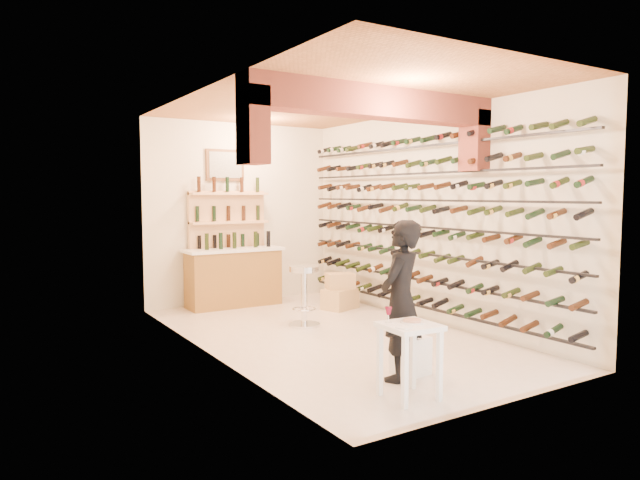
# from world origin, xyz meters

# --- Properties ---
(ground) EXTENTS (6.00, 6.00, 0.00)m
(ground) POSITION_xyz_m (0.00, 0.00, 0.00)
(ground) COLOR beige
(ground) RESTS_ON ground
(room_shell) EXTENTS (3.52, 6.02, 3.21)m
(room_shell) POSITION_xyz_m (0.00, -0.26, 2.25)
(room_shell) COLOR beige
(room_shell) RESTS_ON ground
(wine_rack) EXTENTS (0.32, 5.70, 2.56)m
(wine_rack) POSITION_xyz_m (1.53, 0.00, 1.55)
(wine_rack) COLOR black
(wine_rack) RESTS_ON ground
(back_counter) EXTENTS (1.70, 0.62, 1.29)m
(back_counter) POSITION_xyz_m (-0.30, 2.65, 0.53)
(back_counter) COLOR olive
(back_counter) RESTS_ON ground
(back_shelving) EXTENTS (1.40, 0.31, 2.73)m
(back_shelving) POSITION_xyz_m (-0.30, 2.89, 1.17)
(back_shelving) COLOR #E3B27F
(back_shelving) RESTS_ON ground
(tasting_table) EXTENTS (0.52, 0.52, 0.87)m
(tasting_table) POSITION_xyz_m (-0.69, -2.41, 0.59)
(tasting_table) COLOR white
(tasting_table) RESTS_ON ground
(white_stool) EXTENTS (0.35, 0.35, 0.41)m
(white_stool) POSITION_xyz_m (-0.18, -1.84, 0.21)
(white_stool) COLOR white
(white_stool) RESTS_ON ground
(person) EXTENTS (0.73, 0.64, 1.68)m
(person) POSITION_xyz_m (-0.40, -1.93, 0.84)
(person) COLOR black
(person) RESTS_ON ground
(chrome_barstool) EXTENTS (0.46, 0.46, 0.89)m
(chrome_barstool) POSITION_xyz_m (-0.02, 0.70, 0.52)
(chrome_barstool) COLOR silver
(chrome_barstool) RESTS_ON ground
(crate_lower) EXTENTS (0.67, 0.56, 0.34)m
(crate_lower) POSITION_xyz_m (1.13, 1.47, 0.17)
(crate_lower) COLOR tan
(crate_lower) RESTS_ON ground
(crate_upper) EXTENTS (0.52, 0.41, 0.26)m
(crate_upper) POSITION_xyz_m (1.13, 1.47, 0.48)
(crate_upper) COLOR tan
(crate_upper) RESTS_ON crate_lower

